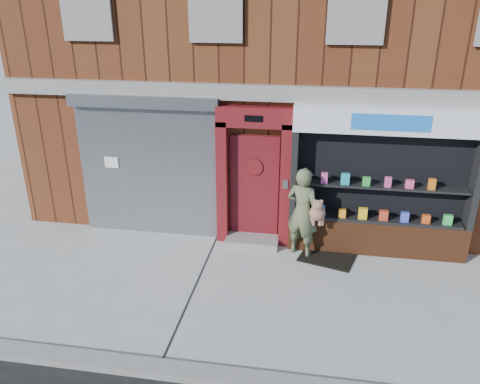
# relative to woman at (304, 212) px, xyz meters

# --- Properties ---
(ground) EXTENTS (80.00, 80.00, 0.00)m
(ground) POSITION_rel_woman_xyz_m (-0.29, -1.48, -0.93)
(ground) COLOR #9E9E99
(ground) RESTS_ON ground
(curb) EXTENTS (60.00, 0.30, 0.12)m
(curb) POSITION_rel_woman_xyz_m (-0.29, -3.63, -0.87)
(curb) COLOR gray
(curb) RESTS_ON ground
(building) EXTENTS (12.00, 8.16, 8.00)m
(building) POSITION_rel_woman_xyz_m (-0.29, 4.51, 3.07)
(building) COLOR #542513
(building) RESTS_ON ground
(shutter_bay) EXTENTS (3.10, 0.30, 3.04)m
(shutter_bay) POSITION_rel_woman_xyz_m (-3.29, 0.44, 0.79)
(shutter_bay) COLOR gray
(shutter_bay) RESTS_ON ground
(red_door_bay) EXTENTS (1.52, 0.58, 2.90)m
(red_door_bay) POSITION_rel_woman_xyz_m (-1.04, 0.38, 0.53)
(red_door_bay) COLOR #590F13
(red_door_bay) RESTS_ON ground
(pharmacy_bay) EXTENTS (3.50, 0.41, 3.00)m
(pharmacy_bay) POSITION_rel_woman_xyz_m (1.45, 0.33, 0.45)
(pharmacy_bay) COLOR brown
(pharmacy_bay) RESTS_ON ground
(woman) EXTENTS (0.84, 0.67, 1.84)m
(woman) POSITION_rel_woman_xyz_m (0.00, 0.00, 0.00)
(woman) COLOR #565F3F
(woman) RESTS_ON ground
(doormat) EXTENTS (1.20, 0.99, 0.03)m
(doormat) POSITION_rel_woman_xyz_m (0.51, -0.12, -0.91)
(doormat) COLOR black
(doormat) RESTS_ON ground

